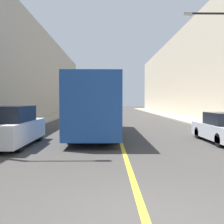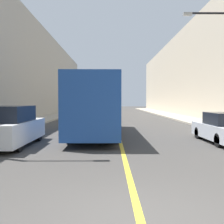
{
  "view_description": "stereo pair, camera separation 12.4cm",
  "coord_description": "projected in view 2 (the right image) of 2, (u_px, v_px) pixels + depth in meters",
  "views": [
    {
      "loc": [
        -0.64,
        -4.23,
        2.01
      ],
      "look_at": [
        -0.38,
        11.93,
        1.35
      ],
      "focal_mm": 42.0,
      "sensor_mm": 36.0,
      "label": 1
    },
    {
      "loc": [
        -0.51,
        -4.23,
        2.01
      ],
      "look_at": [
        -0.38,
        11.93,
        1.35
      ],
      "focal_mm": 42.0,
      "sensor_mm": 36.0,
      "label": 2
    }
  ],
  "objects": [
    {
      "name": "building_row_right",
      "position": [
        200.0,
        71.0,
        34.14
      ],
      "size": [
        4.0,
        72.0,
        11.8
      ],
      "primitive_type": "cube",
      "color": "beige",
      "rests_on": "ground"
    },
    {
      "name": "bus",
      "position": [
        97.0,
        105.0,
        15.74
      ],
      "size": [
        2.54,
        10.51,
        3.29
      ],
      "color": "#1E4793",
      "rests_on": "ground"
    },
    {
      "name": "road_center_line",
      "position": [
        114.0,
        117.0,
        34.29
      ],
      "size": [
        0.16,
        72.0,
        0.01
      ],
      "primitive_type": "cube",
      "color": "gold",
      "rests_on": "ground"
    },
    {
      "name": "sidewalk_left",
      "position": [
        54.0,
        116.0,
        34.22
      ],
      "size": [
        2.9,
        72.0,
        0.15
      ],
      "primitive_type": "cube",
      "color": "#A89E8C",
      "rests_on": "ground"
    },
    {
      "name": "ground_plane",
      "position": [
        141.0,
        223.0,
        4.31
      ],
      "size": [
        200.0,
        200.0,
        0.0
      ],
      "primitive_type": "plane",
      "color": "#3F3D3A"
    },
    {
      "name": "building_row_left",
      "position": [
        27.0,
        71.0,
        33.96
      ],
      "size": [
        4.0,
        72.0,
        11.78
      ],
      "primitive_type": "cube",
      "color": "gray",
      "rests_on": "ground"
    },
    {
      "name": "sidewalk_right",
      "position": [
        173.0,
        116.0,
        34.35
      ],
      "size": [
        2.9,
        72.0,
        0.15
      ],
      "primitive_type": "cube",
      "color": "#A89E8C",
      "rests_on": "ground"
    },
    {
      "name": "parked_suv_left",
      "position": [
        10.0,
        127.0,
        11.73
      ],
      "size": [
        1.91,
        4.74,
        1.81
      ],
      "color": "silver",
      "rests_on": "ground"
    }
  ]
}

